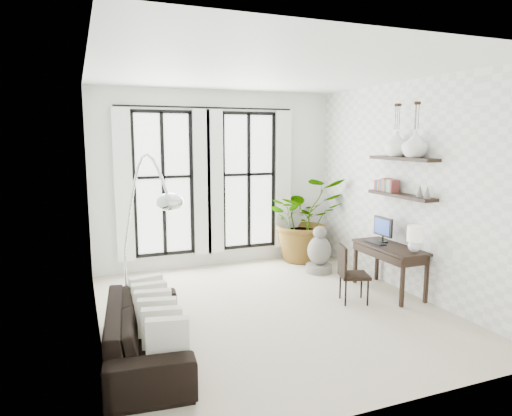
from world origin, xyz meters
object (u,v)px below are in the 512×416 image
buddha (319,253)px  desk (392,249)px  arc_lamp (144,197)px  desk_chair (349,270)px  sofa (147,331)px  plant (304,219)px

buddha → desk: bearing=-71.9°
arc_lamp → desk: bearing=2.9°
desk_chair → desk: bearing=23.5°
sofa → desk: (3.75, 0.72, 0.39)m
sofa → desk: bearing=-72.9°
sofa → plant: bearing=-43.1°
desk_chair → arc_lamp: 3.10m
sofa → desk_chair: bearing=-71.4°
plant → arc_lamp: bearing=-144.0°
desk → arc_lamp: (-3.64, -0.19, 0.99)m
sofa → plant: plant is taller
desk → desk_chair: size_ratio=1.49×
desk → desk_chair: 0.82m
desk → desk_chair: bearing=-174.7°
plant → desk: size_ratio=1.31×
plant → desk: 2.25m
desk → sofa: bearing=-169.1°
desk_chair → arc_lamp: bearing=-159.6°
desk_chair → buddha: (0.34, 1.46, -0.13)m
plant → buddha: plant is taller
desk_chair → buddha: bearing=95.1°
desk_chair → buddha: size_ratio=1.01×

